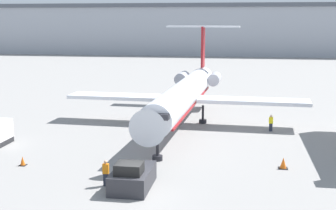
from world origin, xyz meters
name	(u,v)px	position (x,y,z in m)	size (l,w,h in m)	color
ground_plane	(135,194)	(0.00, 0.00, 0.00)	(600.00, 600.00, 0.00)	gray
terminal_building	(222,29)	(0.00, 120.00, 7.82)	(180.00, 16.80, 15.59)	#9EA3AD
airplane_main	(185,93)	(0.69, 20.17, 3.31)	(25.22, 31.30, 9.97)	silver
pushback_tug	(132,177)	(-0.39, 1.03, 0.73)	(2.39, 4.25, 1.95)	#2D2D33
worker_near_tug	(106,172)	(-2.18, 1.07, 0.92)	(0.40, 0.25, 1.76)	#232838
worker_by_wing	(271,123)	(9.36, 18.41, 0.84)	(0.40, 0.24, 1.62)	#232838
traffic_cone_left	(23,161)	(-9.61, 4.32, 0.33)	(0.51, 0.51, 0.70)	black
traffic_cone_right	(283,163)	(9.61, 6.64, 0.39)	(0.68, 0.68, 0.82)	black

